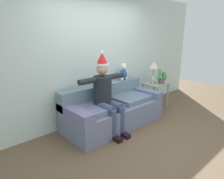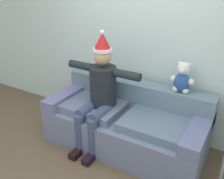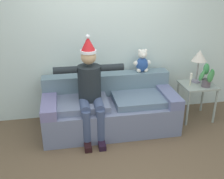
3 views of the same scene
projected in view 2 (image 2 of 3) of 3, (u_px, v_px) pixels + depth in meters
The scene contains 4 objects.
back_wall at pixel (147, 38), 3.30m from camera, with size 7.00×0.10×2.70m, color silver.
couch at pixel (126, 123), 3.30m from camera, with size 2.06×0.91×0.80m.
person_seated at pixel (99, 91), 3.13m from camera, with size 1.02×0.77×1.52m.
teddy_bear at pixel (182, 79), 2.98m from camera, with size 0.29×0.17×0.38m.
Camera 2 is at (1.27, -1.51, 2.09)m, focal length 40.04 mm.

